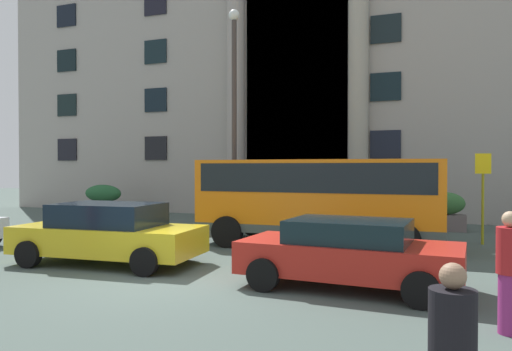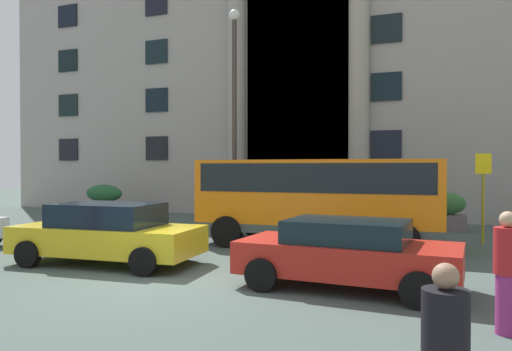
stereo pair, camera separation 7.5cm
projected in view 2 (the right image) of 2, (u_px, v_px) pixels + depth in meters
ground_plane at (164, 284)px, 9.87m from camera, size 80.00×64.00×0.12m
office_building_facade at (341, 71)px, 26.00m from camera, size 35.62×9.69×14.87m
orange_minibus at (319, 194)px, 14.30m from camera, size 6.96×2.78×2.51m
bus_stop_sign at (483, 188)px, 14.50m from camera, size 0.44×0.08×2.71m
hedge_planter_far_east at (104, 201)px, 23.20m from camera, size 2.06×0.87×1.47m
hedge_planter_entrance_right at (235, 204)px, 20.85m from camera, size 1.93×0.92×1.48m
hedge_planter_west at (446, 212)px, 17.73m from camera, size 1.43×0.79×1.40m
hedge_planter_east at (335, 210)px, 18.95m from camera, size 2.13×0.74×1.32m
parked_compact_extra at (108, 233)px, 11.64m from camera, size 4.52×2.29×1.44m
white_taxi_kerbside at (347, 252)px, 9.29m from camera, size 4.17×2.16×1.30m
motorcycle_far_end at (97, 230)px, 14.42m from camera, size 2.06×0.64×0.89m
pedestrian_man_crossing at (507, 272)px, 6.72m from camera, size 0.36×0.36×1.69m
lamppost_plaza_centre at (234, 103)px, 17.70m from camera, size 0.40×0.40×7.98m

